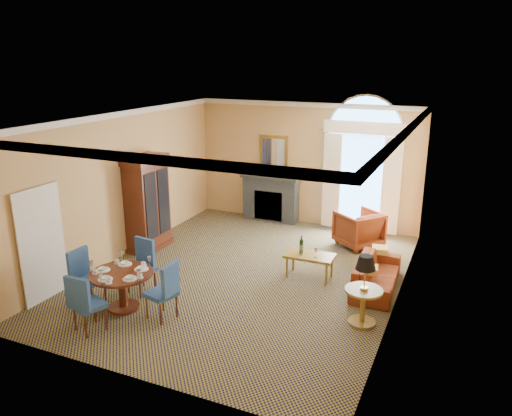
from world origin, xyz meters
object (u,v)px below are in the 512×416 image
at_px(sofa, 376,274).
at_px(coffee_table, 309,256).
at_px(armoire, 147,205).
at_px(side_table, 364,283).
at_px(dining_table, 122,281).
at_px(armchair, 359,229).

distance_m(sofa, coffee_table, 1.36).
distance_m(armoire, side_table, 5.53).
height_order(armoire, side_table, armoire).
bearing_deg(dining_table, armoire, 116.43).
distance_m(dining_table, side_table, 4.18).
xyz_separation_m(armoire, coffee_table, (3.93, -0.08, -0.59)).
relative_size(dining_table, armchair, 1.19).
distance_m(armchair, coffee_table, 2.22).
relative_size(coffee_table, side_table, 0.82).
xyz_separation_m(armoire, sofa, (5.27, 0.00, -0.78)).
distance_m(armoire, armchair, 4.96).
relative_size(armchair, side_table, 0.78).
distance_m(dining_table, coffee_table, 3.67).
distance_m(dining_table, sofa, 4.77).
height_order(armoire, coffee_table, armoire).
relative_size(armoire, sofa, 1.16).
height_order(armchair, coffee_table, coffee_table).
bearing_deg(side_table, coffee_table, 135.10).
height_order(armoire, armchair, armoire).
bearing_deg(sofa, armoire, 87.76).
height_order(dining_table, armchair, dining_table).
relative_size(sofa, coffee_table, 1.90).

